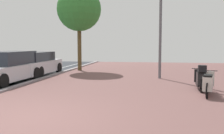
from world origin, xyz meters
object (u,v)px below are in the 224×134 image
object	(u,v)px
parked_car_near	(8,68)
street_tree	(79,9)
scooter_near	(208,84)
parked_car_far	(35,64)
scooter_mid	(200,78)
lamp_post	(161,16)

from	to	relation	value
parked_car_near	street_tree	distance (m)	6.99
scooter_near	parked_car_far	xyz separation A→B (m)	(-8.48, 4.47, 0.24)
parked_car_far	street_tree	bearing A→B (deg)	62.31
parked_car_far	scooter_mid	bearing A→B (deg)	-22.36
street_tree	scooter_near	bearing A→B (deg)	-48.62
street_tree	lamp_post	bearing A→B (deg)	-32.47
scooter_mid	parked_car_far	size ratio (longest dim) A/B	0.43
parked_car_far	lamp_post	world-z (taller)	lamp_post
parked_car_near	lamp_post	size ratio (longest dim) A/B	0.76
scooter_near	street_tree	size ratio (longest dim) A/B	0.32
street_tree	parked_car_near	bearing A→B (deg)	-106.56
scooter_mid	parked_car_near	xyz separation A→B (m)	(-8.45, 0.84, 0.22)
scooter_mid	parked_car_near	size ratio (longest dim) A/B	0.41
parked_car_near	lamp_post	xyz separation A→B (m)	(7.01, 2.50, 2.54)
scooter_mid	scooter_near	bearing A→B (deg)	-85.78
scooter_mid	lamp_post	xyz separation A→B (m)	(-1.44, 3.34, 2.76)
scooter_near	scooter_mid	bearing A→B (deg)	94.22
parked_car_far	scooter_near	bearing A→B (deg)	-27.81
scooter_mid	street_tree	size ratio (longest dim) A/B	0.32
parked_car_far	street_tree	distance (m)	5.02
scooter_near	scooter_mid	size ratio (longest dim) A/B	0.99
scooter_near	parked_car_near	distance (m)	8.73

